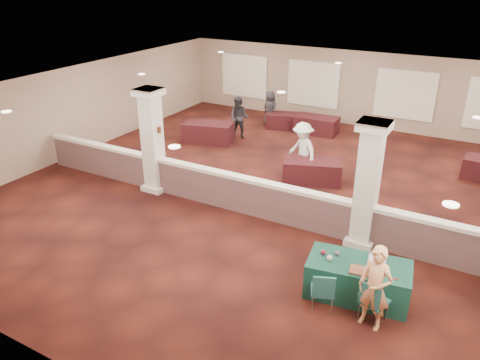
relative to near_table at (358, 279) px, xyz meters
The scene contains 29 objects.
ground 5.03m from the near_table, 134.22° to the left, with size 16.00×16.00×0.00m, color #441811.
wall_back 12.17m from the near_table, 106.80° to the left, with size 16.00×0.04×3.20m, color gray.
wall_front 5.75m from the near_table, 128.48° to the right, with size 16.00×0.04×3.20m, color gray.
wall_left 12.11m from the near_table, 162.64° to the left, with size 0.04×16.00×3.20m, color gray.
ceiling 5.75m from the near_table, 134.22° to the left, with size 16.00×16.00×0.02m, color white.
partition_wall 4.08m from the near_table, 149.08° to the left, with size 15.60×0.28×1.10m.
column_left 7.41m from the near_table, 163.33° to the left, with size 0.72×0.72×3.20m.
column_right 2.48m from the near_table, 103.42° to the left, with size 0.72×0.72×3.20m.
sconce_left 7.74m from the near_table, 163.94° to the left, with size 0.12×0.12×0.18m.
sconce_right 7.22m from the near_table, 162.68° to the left, with size 0.12×0.12×0.18m.
near_table is the anchor object (origin of this frame).
conf_chair_main 0.85m from the near_table, 55.72° to the right, with size 0.59×0.60×0.94m.
conf_chair_side 0.98m from the near_table, 118.82° to the right, with size 0.60×0.60×0.92m.
woman 1.02m from the near_table, 56.56° to the right, with size 0.63×0.42×1.75m, color #FFAF6E.
far_table_front_left 10.31m from the near_table, 140.25° to the left, with size 1.93×0.97×0.78m, color black.
far_table_front_center 5.78m from the near_table, 120.38° to the left, with size 1.83×0.91×0.74m, color black.
far_table_back_left 11.40m from the near_table, 121.75° to the left, with size 1.59×0.80×0.65m, color black.
far_table_back_center 10.71m from the near_table, 115.18° to the left, with size 1.77×0.89×0.72m, color black.
attendee_a 10.40m from the near_table, 133.01° to the left, with size 0.81×0.45×1.69m, color black.
attendee_b 6.33m from the near_table, 122.92° to the left, with size 1.18×0.54×1.84m, color #BABAB6.
attendee_d 11.83m from the near_table, 124.68° to the left, with size 0.75×0.41×1.52m, color black.
laptop_base 0.53m from the near_table, ahead, with size 0.36×0.25×0.02m, color silver.
laptop_screen 0.64m from the near_table, 20.85° to the left, with size 0.36×0.01×0.24m, color silver.
screen_glow 0.62m from the near_table, 19.57° to the left, with size 0.33×0.00×0.21m, color silver.
knitting 0.50m from the near_table, 70.06° to the right, with size 0.44×0.33×0.03m, color #D64F22.
yarn_cream 0.77m from the near_table, 161.07° to the right, with size 0.12×0.12×0.12m, color beige.
yarn_red 0.90m from the near_table, behind, with size 0.11×0.11×0.11m, color maroon.
yarn_grey 0.69m from the near_table, behind, with size 0.11×0.11×0.11m, color #47474B.
scissors 0.88m from the near_table, 14.68° to the right, with size 0.13×0.03×0.01m, color #B51413.
Camera 1 is at (5.25, -11.83, 6.35)m, focal length 35.00 mm.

